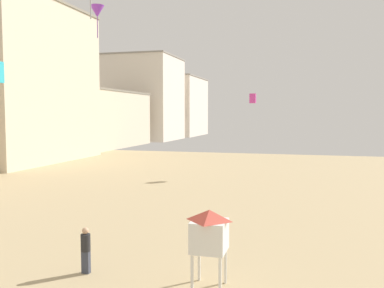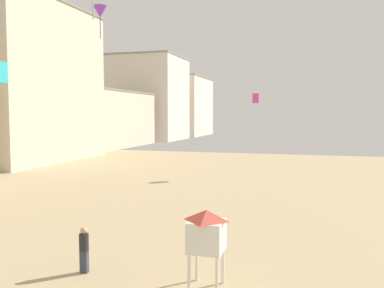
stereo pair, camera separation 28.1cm
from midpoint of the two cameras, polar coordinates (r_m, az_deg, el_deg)
The scene contains 8 objects.
boardwalk_hotel_mid at distance 54.40m, azimuth -23.74°, elevation 7.67°, with size 13.79×18.98×18.56m.
boardwalk_hotel_far at distance 72.89m, azimuth -12.54°, elevation 3.37°, with size 10.44×20.60×9.48m.
boardwalk_hotel_distant at distance 91.08m, azimuth -6.65°, elevation 6.22°, with size 14.18×15.20×17.89m.
boardwalk_hotel_furthest at distance 109.42m, azimuth -2.78°, elevation 5.16°, with size 14.99×19.29×15.07m.
kite_flyer at distance 15.56m, azimuth -14.88°, elevation -13.57°, with size 0.34×0.34×1.64m.
lifeguard_stand at distance 13.67m, azimuth 1.78°, elevation -11.91°, with size 1.10×1.10×2.55m.
kite_magenta_box at distance 38.71m, azimuth 8.13°, elevation 6.21°, with size 0.55×0.55×0.87m.
kite_purple_delta at distance 34.85m, azimuth -13.10°, elevation 17.28°, with size 1.10×1.10×2.51m.
Camera 1 is at (9.82, 1.08, 5.62)m, focal length 38.91 mm.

